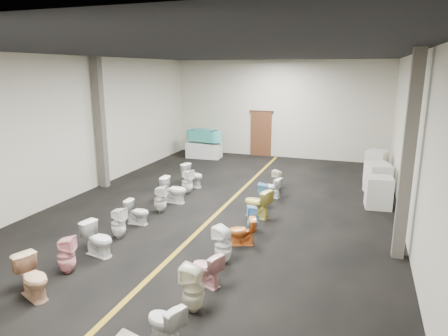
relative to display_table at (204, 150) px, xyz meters
The scene contains 35 objects.
floor 7.35m from the display_table, 64.12° to the right, with size 16.00×16.00×0.00m, color black.
ceiling 8.43m from the display_table, 64.12° to the right, with size 16.00×16.00×0.00m, color black.
wall_back 3.98m from the display_table, 23.55° to the left, with size 10.00×10.00×0.00m, color beige.
wall_left 7.10m from the display_table, 105.22° to the right, with size 16.00×16.00×0.00m, color beige.
wall_right 10.70m from the display_table, 38.83° to the right, with size 16.00×16.00×0.00m, color beige.
aisle_stripe 7.35m from the display_table, 64.12° to the right, with size 0.12×15.60×0.01m, color olive.
back_door 2.84m from the display_table, 29.07° to the left, with size 1.00×0.10×2.10m, color #562D19.
door_frame 3.27m from the display_table, 29.25° to the left, with size 1.15×0.08×0.10m, color #331C11.
column_left 6.11m from the display_table, 105.43° to the right, with size 0.25×0.25×4.50m, color #59544C.
column_right 11.51m from the display_table, 45.53° to the right, with size 0.25×0.25×4.50m, color #59544C.
display_table is the anchor object (origin of this frame).
bathtub 0.72m from the display_table, ahead, with size 1.84×0.87×0.55m.
appliance_crate_a 8.97m from the display_table, 32.03° to the right, with size 0.74×0.74×0.95m, color beige.
appliance_crate_b 8.27m from the display_table, 23.13° to the right, with size 0.72×0.72×0.99m, color silver.
appliance_crate_c 7.92m from the display_table, 16.13° to the right, with size 0.73×0.73×0.83m, color silver.
appliance_crate_d 7.65m from the display_table, ahead, with size 0.71×0.71×1.01m, color silver.
toilet_left_2 12.19m from the display_table, 82.64° to the right, with size 0.44×0.77×0.79m, color #DAA87F.
toilet_left_3 11.26m from the display_table, 82.27° to the right, with size 0.36×0.36×0.79m, color #FCABB2.
toilet_left_4 10.39m from the display_table, 81.00° to the right, with size 0.43×0.76×0.77m, color white.
toilet_left_5 9.43m from the display_table, 80.79° to the right, with size 0.35×0.36×0.78m, color white.
toilet_left_6 8.46m from the display_table, 80.09° to the right, with size 0.37×0.65×0.67m, color silver.
toilet_left_7 7.50m from the display_table, 77.66° to the right, with size 0.36×0.37×0.80m, color white.
toilet_left_8 6.58m from the display_table, 76.05° to the right, with size 0.46×0.80×0.82m, color white.
toilet_left_9 5.65m from the display_table, 73.61° to the right, with size 0.37×0.38×0.83m, color white.
toilet_left_10 4.82m from the display_table, 72.66° to the right, with size 0.45×0.79×0.81m, color silver.
toilet_right_1 13.19m from the display_table, 70.45° to the right, with size 0.38×0.67×0.69m, color silver.
toilet_right_2 12.37m from the display_table, 68.71° to the right, with size 0.39×0.40×0.86m, color beige.
toilet_right_3 11.50m from the display_table, 67.63° to the right, with size 0.38×0.67×0.68m, color #DE9D9F.
toilet_right_4 10.63m from the display_table, 65.65° to the right, with size 0.37×0.38×0.83m, color white.
toilet_right_5 9.77m from the display_table, 62.58° to the right, with size 0.37×0.66×0.67m, color orange.
toilet_right_6 8.98m from the display_table, 59.76° to the right, with size 0.31×0.32×0.69m, color #7AC1F1.
toilet_right_7 8.05m from the display_table, 57.16° to the right, with size 0.46×0.81×0.83m, color #D8C755.
toilet_right_8 7.35m from the display_table, 53.67° to the right, with size 0.34×0.35×0.77m, color #6BB4DE.
toilet_right_9 6.51m from the display_table, 48.17° to the right, with size 0.37×0.65×0.66m, color white.
toilet_right_10 5.92m from the display_table, 42.51° to the right, with size 0.32×0.32×0.70m, color beige.
Camera 1 is at (3.81, -10.51, 4.07)m, focal length 32.00 mm.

